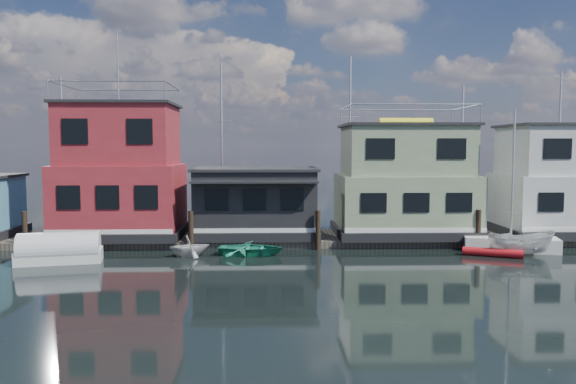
{
  "coord_description": "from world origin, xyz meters",
  "views": [
    {
      "loc": [
        0.31,
        -21.5,
        5.7
      ],
      "look_at": [
        1.44,
        12.0,
        3.0
      ],
      "focal_mm": 35.0,
      "sensor_mm": 36.0,
      "label": 1
    }
  ],
  "objects_px": {
    "houseboat_white": "(568,182)",
    "red_kayak": "(493,252)",
    "houseboat_dark": "(256,202)",
    "dinghy_white": "(190,246)",
    "day_sailer": "(511,243)",
    "tarp_runabout": "(59,251)",
    "dinghy_teal": "(251,249)",
    "motorboat": "(521,243)",
    "houseboat_green": "(405,183)",
    "houseboat_red": "(121,174)"
  },
  "relations": [
    {
      "from": "houseboat_white",
      "to": "red_kayak",
      "type": "xyz_separation_m",
      "value": [
        -6.57,
        -5.05,
        -3.32
      ]
    },
    {
      "from": "houseboat_dark",
      "to": "dinghy_white",
      "type": "distance_m",
      "value": 5.86
    },
    {
      "from": "day_sailer",
      "to": "red_kayak",
      "type": "distance_m",
      "value": 2.3
    },
    {
      "from": "day_sailer",
      "to": "tarp_runabout",
      "type": "xyz_separation_m",
      "value": [
        -23.61,
        -2.38,
        0.16
      ]
    },
    {
      "from": "houseboat_white",
      "to": "day_sailer",
      "type": "relative_size",
      "value": 1.09
    },
    {
      "from": "red_kayak",
      "to": "dinghy_white",
      "type": "height_order",
      "value": "dinghy_white"
    },
    {
      "from": "dinghy_teal",
      "to": "motorboat",
      "type": "relative_size",
      "value": 0.98
    },
    {
      "from": "houseboat_green",
      "to": "dinghy_teal",
      "type": "relative_size",
      "value": 2.46
    },
    {
      "from": "day_sailer",
      "to": "motorboat",
      "type": "xyz_separation_m",
      "value": [
        -0.09,
        -1.46,
        0.23
      ]
    },
    {
      "from": "houseboat_red",
      "to": "dinghy_teal",
      "type": "distance_m",
      "value": 9.67
    },
    {
      "from": "houseboat_white",
      "to": "day_sailer",
      "type": "bearing_deg",
      "value": -144.93
    },
    {
      "from": "houseboat_red",
      "to": "dinghy_white",
      "type": "distance_m",
      "value": 7.35
    },
    {
      "from": "day_sailer",
      "to": "motorboat",
      "type": "relative_size",
      "value": 2.22
    },
    {
      "from": "red_kayak",
      "to": "tarp_runabout",
      "type": "relative_size",
      "value": 0.71
    },
    {
      "from": "red_kayak",
      "to": "day_sailer",
      "type": "bearing_deg",
      "value": 67.56
    },
    {
      "from": "houseboat_green",
      "to": "red_kayak",
      "type": "relative_size",
      "value": 2.81
    },
    {
      "from": "tarp_runabout",
      "to": "dinghy_white",
      "type": "xyz_separation_m",
      "value": [
        6.19,
        1.4,
        -0.05
      ]
    },
    {
      "from": "houseboat_red",
      "to": "red_kayak",
      "type": "bearing_deg",
      "value": -13.89
    },
    {
      "from": "dinghy_white",
      "to": "dinghy_teal",
      "type": "bearing_deg",
      "value": -106.54
    },
    {
      "from": "houseboat_red",
      "to": "houseboat_white",
      "type": "bearing_deg",
      "value": 0.0
    },
    {
      "from": "day_sailer",
      "to": "red_kayak",
      "type": "bearing_deg",
      "value": -121.88
    },
    {
      "from": "houseboat_red",
      "to": "houseboat_dark",
      "type": "height_order",
      "value": "houseboat_red"
    },
    {
      "from": "houseboat_green",
      "to": "tarp_runabout",
      "type": "distance_m",
      "value": 19.66
    },
    {
      "from": "houseboat_red",
      "to": "motorboat",
      "type": "relative_size",
      "value": 3.4
    },
    {
      "from": "dinghy_teal",
      "to": "houseboat_white",
      "type": "bearing_deg",
      "value": -72.31
    },
    {
      "from": "houseboat_dark",
      "to": "houseboat_green",
      "type": "height_order",
      "value": "houseboat_green"
    },
    {
      "from": "dinghy_white",
      "to": "red_kayak",
      "type": "bearing_deg",
      "value": -112.28
    },
    {
      "from": "houseboat_dark",
      "to": "dinghy_teal",
      "type": "bearing_deg",
      "value": -92.24
    },
    {
      "from": "dinghy_white",
      "to": "day_sailer",
      "type": "bearing_deg",
      "value": -106.84
    },
    {
      "from": "houseboat_red",
      "to": "dinghy_white",
      "type": "xyz_separation_m",
      "value": [
        4.65,
        -4.45,
        -3.55
      ]
    },
    {
      "from": "houseboat_dark",
      "to": "dinghy_white",
      "type": "xyz_separation_m",
      "value": [
        -3.35,
        -4.43,
        -1.86
      ]
    },
    {
      "from": "houseboat_dark",
      "to": "tarp_runabout",
      "type": "bearing_deg",
      "value": -148.57
    },
    {
      "from": "houseboat_white",
      "to": "motorboat",
      "type": "height_order",
      "value": "houseboat_white"
    },
    {
      "from": "red_kayak",
      "to": "motorboat",
      "type": "bearing_deg",
      "value": 28.14
    },
    {
      "from": "houseboat_green",
      "to": "dinghy_teal",
      "type": "height_order",
      "value": "houseboat_green"
    },
    {
      "from": "houseboat_green",
      "to": "dinghy_teal",
      "type": "xyz_separation_m",
      "value": [
        -9.17,
        -4.25,
        -3.2
      ]
    },
    {
      "from": "motorboat",
      "to": "houseboat_green",
      "type": "bearing_deg",
      "value": 48.11
    },
    {
      "from": "houseboat_dark",
      "to": "houseboat_green",
      "type": "bearing_deg",
      "value": 0.12
    },
    {
      "from": "houseboat_dark",
      "to": "tarp_runabout",
      "type": "relative_size",
      "value": 1.76
    },
    {
      "from": "houseboat_dark",
      "to": "houseboat_white",
      "type": "relative_size",
      "value": 0.88
    },
    {
      "from": "day_sailer",
      "to": "motorboat",
      "type": "bearing_deg",
      "value": -79.61
    },
    {
      "from": "red_kayak",
      "to": "dinghy_white",
      "type": "bearing_deg",
      "value": -158.75
    },
    {
      "from": "houseboat_white",
      "to": "motorboat",
      "type": "bearing_deg",
      "value": -135.57
    },
    {
      "from": "houseboat_dark",
      "to": "day_sailer",
      "type": "relative_size",
      "value": 0.96
    },
    {
      "from": "houseboat_green",
      "to": "day_sailer",
      "type": "relative_size",
      "value": 1.09
    },
    {
      "from": "red_kayak",
      "to": "dinghy_teal",
      "type": "relative_size",
      "value": 0.88
    },
    {
      "from": "dinghy_teal",
      "to": "motorboat",
      "type": "bearing_deg",
      "value": -87.55
    },
    {
      "from": "houseboat_white",
      "to": "tarp_runabout",
      "type": "bearing_deg",
      "value": -168.42
    },
    {
      "from": "houseboat_white",
      "to": "red_kayak",
      "type": "relative_size",
      "value": 2.81
    },
    {
      "from": "dinghy_teal",
      "to": "tarp_runabout",
      "type": "height_order",
      "value": "tarp_runabout"
    }
  ]
}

